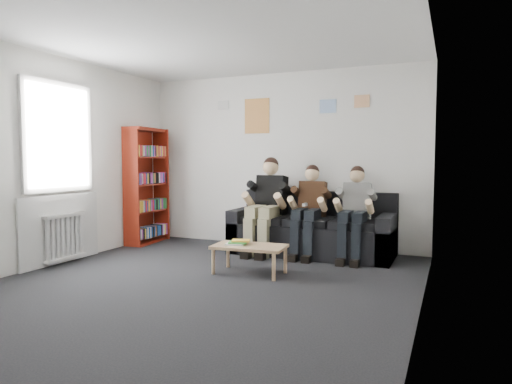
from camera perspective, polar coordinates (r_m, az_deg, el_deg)
room_shell at (r=4.90m, az=-7.09°, el=3.98°), size 5.00×5.00×5.00m
sofa at (r=6.64m, az=7.06°, el=-4.97°), size 2.29×0.94×0.88m
bookshelf at (r=7.63m, az=-13.45°, el=0.77°), size 0.28×0.84×1.87m
coffee_table at (r=5.45m, az=-0.82°, el=-7.09°), size 0.85×0.47×0.34m
game_cases at (r=5.49m, az=-2.28°, el=-6.30°), size 0.26×0.23×0.05m
person_left at (r=6.60m, az=1.26°, el=-1.71°), size 0.43×0.91×1.39m
person_middle at (r=6.40m, az=6.58°, el=-2.28°), size 0.37×0.80×1.29m
person_right at (r=6.25m, az=12.19°, el=-2.55°), size 0.37×0.78×1.27m
radiator at (r=6.49m, az=-22.75°, el=-5.18°), size 0.10×0.64×0.60m
window at (r=6.47m, az=-23.37°, el=0.84°), size 0.05×1.30×2.36m
poster_large at (r=7.34m, az=0.12°, el=9.48°), size 0.42×0.01×0.55m
poster_blue at (r=6.98m, az=8.98°, el=10.54°), size 0.25×0.01×0.20m
poster_pink at (r=6.88m, az=13.09°, el=11.00°), size 0.22×0.01×0.18m
poster_sign at (r=7.62m, az=-4.10°, el=10.78°), size 0.20×0.01×0.14m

